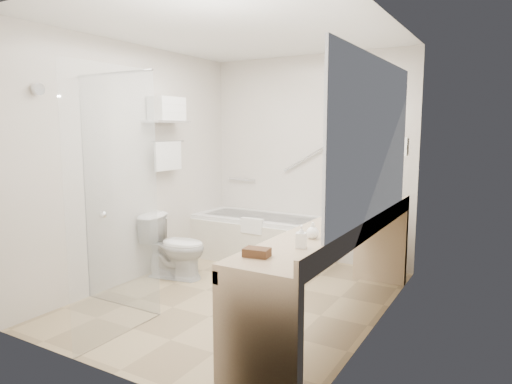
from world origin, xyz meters
The scene contains 25 objects.
floor centered at (0.00, 0.00, 0.00)m, with size 3.20×3.20×0.00m, color tan.
ceiling centered at (0.00, 0.00, 2.50)m, with size 2.60×3.20×0.10m, color white.
wall_back centered at (0.00, 1.60, 1.25)m, with size 2.60×0.10×2.50m, color beige.
wall_front centered at (0.00, -1.60, 1.25)m, with size 2.60×0.10×2.50m, color beige.
wall_left centered at (-1.30, 0.00, 1.25)m, with size 0.10×3.20×2.50m, color beige.
wall_right centered at (1.30, 0.00, 1.25)m, with size 0.10×3.20×2.50m, color beige.
bathtub centered at (-0.50, 1.24, 0.28)m, with size 1.60×0.73×0.59m.
grab_bar_short centered at (-0.95, 1.56, 0.95)m, with size 0.03×0.03×0.40m, color silver.
grab_bar_long centered at (-0.05, 1.56, 1.25)m, with size 0.03×0.03×0.60m, color silver.
shower_enclosure centered at (-0.63, -0.93, 1.07)m, with size 0.96×0.91×2.11m.
towel_shelf centered at (-1.17, 0.35, 1.75)m, with size 0.24×0.55×0.81m.
vanity_counter centered at (1.02, -0.15, 0.64)m, with size 0.55×2.70×0.95m.
sink centered at (1.05, 0.25, 0.82)m, with size 0.40×0.52×0.14m, color white.
faucet centered at (1.20, 0.25, 0.93)m, with size 0.03×0.03×0.14m, color silver.
mirror centered at (1.29, -0.15, 1.55)m, with size 0.02×2.00×1.20m, color #A9ADB5.
hairdryer_unit centered at (1.25, 1.05, 1.45)m, with size 0.08×0.10×0.18m, color white.
toilet centered at (-0.95, 0.17, 0.34)m, with size 0.39×0.70×0.69m, color white.
amenity_basket centered at (0.90, -1.23, 0.88)m, with size 0.16×0.10×0.05m, color #4C321B.
soap_bottle_a centered at (1.05, -0.91, 0.88)m, with size 0.07×0.15×0.07m, color white.
soap_bottle_b centered at (1.01, -0.63, 0.90)m, with size 0.09×0.12×0.09m, color white.
water_bottle_left centered at (0.89, 0.72, 0.93)m, with size 0.05×0.05×0.17m.
water_bottle_mid centered at (1.09, 1.07, 0.93)m, with size 0.05×0.05×0.17m.
water_bottle_right centered at (0.92, 1.10, 0.95)m, with size 0.07×0.07×0.22m.
drinking_glass_near centered at (0.87, 0.68, 0.89)m, with size 0.07×0.07×0.09m, color silver.
drinking_glass_far centered at (0.87, 0.48, 0.89)m, with size 0.07×0.07×0.09m, color silver.
Camera 1 is at (2.25, -3.58, 1.63)m, focal length 32.00 mm.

